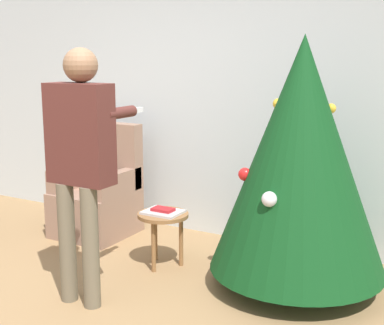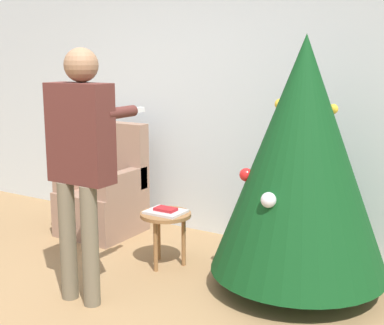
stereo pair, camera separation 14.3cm
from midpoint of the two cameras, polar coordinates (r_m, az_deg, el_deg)
The scene contains 7 objects.
wall_back at distance 5.16m, azimuth 0.65°, elevation 7.04°, with size 8.00×0.06×2.70m.
christmas_tree at distance 3.98m, azimuth 10.47°, elevation 0.71°, with size 1.32×1.32×1.89m.
armchair at distance 5.38m, azimuth -10.68°, elevation -3.64°, with size 0.68×0.69×1.08m.
person_standing at distance 3.76m, azimuth -12.89°, elevation 1.15°, with size 0.48×0.57×1.79m.
side_stool at distance 4.47m, azimuth -4.02°, elevation -6.27°, with size 0.42×0.42×0.46m.
laptop at distance 4.44m, azimuth -4.04°, elevation -5.30°, with size 0.31×0.25×0.02m.
book at distance 4.44m, azimuth -4.04°, elevation -5.03°, with size 0.18×0.11×0.02m.
Camera 1 is at (2.41, -2.32, 1.74)m, focal length 50.00 mm.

